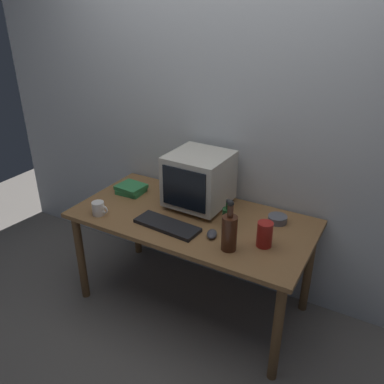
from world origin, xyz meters
name	(u,v)px	position (x,y,z in m)	size (l,w,h in m)	color
ground_plane	(192,301)	(0.00, 0.00, 0.00)	(6.00, 6.00, 0.00)	slate
back_wall	(224,118)	(0.00, 0.45, 1.25)	(4.00, 0.08, 2.50)	silver
desk	(192,228)	(0.00, 0.00, 0.62)	(1.55, 0.77, 0.71)	olive
crt_monitor	(199,179)	(-0.04, 0.16, 0.90)	(0.39, 0.40, 0.37)	beige
keyboard	(167,225)	(-0.07, -0.18, 0.72)	(0.42, 0.15, 0.02)	black
computer_mouse	(212,234)	(0.22, -0.15, 0.72)	(0.06, 0.10, 0.04)	#3F3F47
bottle_tall	(229,231)	(0.36, -0.22, 0.82)	(0.09, 0.09, 0.31)	#472314
bottle_short	(227,217)	(0.25, 0.00, 0.78)	(0.07, 0.07, 0.19)	#1E4C23
book_stack	(131,189)	(-0.56, 0.09, 0.74)	(0.20, 0.18, 0.06)	#33894C
mug	(99,208)	(-0.55, -0.27, 0.75)	(0.12, 0.08, 0.09)	white
cd_spindle	(277,219)	(0.50, 0.21, 0.73)	(0.12, 0.12, 0.04)	#595B66
metal_canister	(265,234)	(0.52, -0.08, 0.78)	(0.09, 0.09, 0.15)	#A51E19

